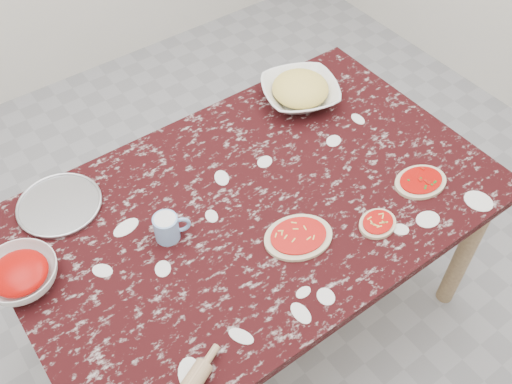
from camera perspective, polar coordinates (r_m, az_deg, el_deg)
The scene contains 9 objects.
ground at distance 2.53m, azimuth 0.00°, elevation -11.93°, with size 4.00×4.00×0.00m, color gray.
worktable at distance 1.98m, azimuth 0.00°, elevation -2.52°, with size 1.60×1.00×0.75m.
pizza_tray at distance 2.00m, azimuth -18.88°, elevation -1.26°, with size 0.27×0.27×0.01m, color #B2B2B7.
sauce_bowl at distance 1.83m, azimuth -22.27°, elevation -7.67°, with size 0.22×0.22×0.07m, color white.
cheese_bowl at distance 2.27m, azimuth 4.38°, elevation 9.77°, with size 0.29×0.29×0.07m, color white.
flour_mug at distance 1.81m, azimuth -8.76°, elevation -3.48°, with size 0.11×0.08×0.09m.
pizza_left at distance 1.82m, azimuth 4.21°, elevation -4.47°, with size 0.26×0.23×0.02m.
pizza_mid at distance 1.89m, azimuth 11.95°, elevation -3.07°, with size 0.14×0.12×0.02m.
pizza_right at distance 2.04m, azimuth 15.99°, elevation 0.99°, with size 0.21×0.17×0.02m.
Camera 1 is at (-0.72, -0.99, 2.22)m, focal length 40.36 mm.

